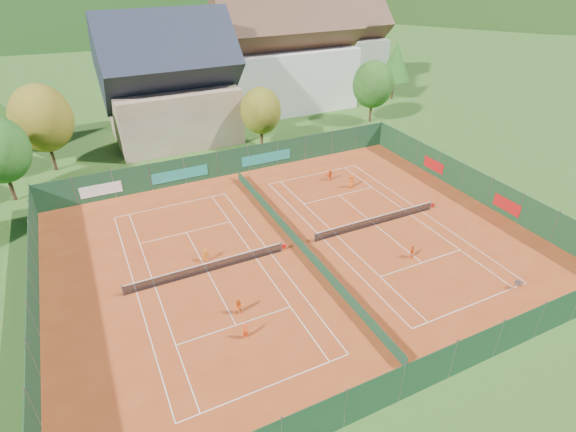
# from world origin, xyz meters

# --- Properties ---
(ground) EXTENTS (600.00, 600.00, 0.00)m
(ground) POSITION_xyz_m (0.00, 0.00, -0.02)
(ground) COLOR #2B541A
(ground) RESTS_ON ground
(clay_pad) EXTENTS (40.00, 32.00, 0.01)m
(clay_pad) POSITION_xyz_m (0.00, 0.00, 0.01)
(clay_pad) COLOR #A23B17
(clay_pad) RESTS_ON ground
(court_markings_left) EXTENTS (11.03, 23.83, 0.00)m
(court_markings_left) POSITION_xyz_m (-8.00, 0.00, 0.01)
(court_markings_left) COLOR white
(court_markings_left) RESTS_ON ground
(court_markings_right) EXTENTS (11.03, 23.83, 0.00)m
(court_markings_right) POSITION_xyz_m (8.00, 0.00, 0.01)
(court_markings_right) COLOR white
(court_markings_right) RESTS_ON ground
(tennis_net_left) EXTENTS (13.30, 0.10, 1.02)m
(tennis_net_left) POSITION_xyz_m (-7.85, 0.00, 0.51)
(tennis_net_left) COLOR #59595B
(tennis_net_left) RESTS_ON ground
(tennis_net_right) EXTENTS (13.30, 0.10, 1.02)m
(tennis_net_right) POSITION_xyz_m (8.15, 0.00, 0.51)
(tennis_net_right) COLOR #59595B
(tennis_net_right) RESTS_ON ground
(court_divider) EXTENTS (0.03, 28.80, 1.00)m
(court_divider) POSITION_xyz_m (0.00, 0.00, 0.50)
(court_divider) COLOR #153C25
(court_divider) RESTS_ON ground
(fence_north) EXTENTS (40.00, 0.10, 3.00)m
(fence_north) POSITION_xyz_m (-0.46, 15.99, 1.47)
(fence_north) COLOR #153921
(fence_north) RESTS_ON ground
(fence_south) EXTENTS (40.00, 0.04, 3.00)m
(fence_south) POSITION_xyz_m (0.00, -16.00, 1.50)
(fence_south) COLOR #13361D
(fence_south) RESTS_ON ground
(fence_west) EXTENTS (0.04, 32.00, 3.00)m
(fence_west) POSITION_xyz_m (-20.00, 0.00, 1.50)
(fence_west) COLOR #143820
(fence_west) RESTS_ON ground
(fence_east) EXTENTS (0.09, 32.00, 3.00)m
(fence_east) POSITION_xyz_m (20.00, 0.05, 1.48)
(fence_east) COLOR #153B1D
(fence_east) RESTS_ON ground
(chalet) EXTENTS (16.20, 12.00, 16.00)m
(chalet) POSITION_xyz_m (-3.00, 30.00, 6.62)
(chalet) COLOR tan
(chalet) RESTS_ON ground
(hotel_block_a) EXTENTS (21.60, 11.00, 17.25)m
(hotel_block_a) POSITION_xyz_m (16.00, 36.00, 7.38)
(hotel_block_a) COLOR silver
(hotel_block_a) RESTS_ON ground
(hotel_block_b) EXTENTS (17.28, 10.00, 15.50)m
(hotel_block_b) POSITION_xyz_m (30.00, 44.00, 6.62)
(hotel_block_b) COLOR silver
(hotel_block_b) RESTS_ON ground
(tree_west_mid) EXTENTS (6.44, 6.44, 9.78)m
(tree_west_mid) POSITION_xyz_m (-18.00, 26.00, 6.07)
(tree_west_mid) COLOR #442918
(tree_west_mid) RESTS_ON ground
(tree_center) EXTENTS (5.01, 5.01, 7.60)m
(tree_center) POSITION_xyz_m (6.00, 22.00, 4.72)
(tree_center) COLOR #4D301B
(tree_center) RESTS_ON ground
(tree_east_front) EXTENTS (5.72, 5.72, 8.69)m
(tree_east_front) POSITION_xyz_m (24.00, 24.00, 5.39)
(tree_east_front) COLOR #49321A
(tree_east_front) RESTS_ON ground
(tree_east_mid) EXTENTS (5.04, 5.04, 9.00)m
(tree_east_mid) POSITION_xyz_m (34.00, 32.00, 6.06)
(tree_east_mid) COLOR #422617
(tree_east_mid) RESTS_ON ground
(tree_east_back) EXTENTS (7.15, 7.15, 10.86)m
(tree_east_back) POSITION_xyz_m (26.00, 40.00, 6.74)
(tree_east_back) COLOR #442D18
(tree_east_back) RESTS_ON ground
(mountain_backdrop) EXTENTS (820.00, 530.00, 242.00)m
(mountain_backdrop) POSITION_xyz_m (28.54, 233.48, -39.64)
(mountain_backdrop) COLOR black
(mountain_backdrop) RESTS_ON ground
(ball_hopper) EXTENTS (0.34, 0.34, 0.80)m
(ball_hopper) POSITION_xyz_m (12.22, -12.04, 0.56)
(ball_hopper) COLOR slate
(ball_hopper) RESTS_ON ground
(loose_ball_0) EXTENTS (0.07, 0.07, 0.07)m
(loose_ball_0) POSITION_xyz_m (-7.28, -7.32, 0.03)
(loose_ball_0) COLOR #CCD833
(loose_ball_0) RESTS_ON ground
(loose_ball_1) EXTENTS (0.07, 0.07, 0.07)m
(loose_ball_1) POSITION_xyz_m (7.57, -11.59, 0.03)
(loose_ball_1) COLOR #CCD833
(loose_ball_1) RESTS_ON ground
(loose_ball_2) EXTENTS (0.07, 0.07, 0.07)m
(loose_ball_2) POSITION_xyz_m (3.50, 4.20, 0.03)
(loose_ball_2) COLOR #CCD833
(loose_ball_2) RESTS_ON ground
(loose_ball_3) EXTENTS (0.07, 0.07, 0.07)m
(loose_ball_3) POSITION_xyz_m (-2.08, 7.34, 0.03)
(loose_ball_3) COLOR #CCD833
(loose_ball_3) RESTS_ON ground
(player_left_near) EXTENTS (0.51, 0.39, 1.25)m
(player_left_near) POSITION_xyz_m (-7.84, -7.80, 0.62)
(player_left_near) COLOR #F14C15
(player_left_near) RESTS_ON ground
(player_left_mid) EXTENTS (0.77, 0.67, 1.34)m
(player_left_mid) POSITION_xyz_m (-7.40, -5.50, 0.67)
(player_left_mid) COLOR orange
(player_left_mid) RESTS_ON ground
(player_left_far) EXTENTS (0.86, 0.57, 1.24)m
(player_left_far) POSITION_xyz_m (-7.68, 1.45, 0.62)
(player_left_far) COLOR #D15D12
(player_left_far) RESTS_ON ground
(player_right_near) EXTENTS (0.73, 0.65, 1.19)m
(player_right_near) POSITION_xyz_m (7.65, -5.46, 0.59)
(player_right_near) COLOR #F45215
(player_right_near) RESTS_ON ground
(player_right_far_a) EXTENTS (0.74, 0.52, 1.43)m
(player_right_far_a) POSITION_xyz_m (10.07, 7.41, 0.72)
(player_right_far_a) COLOR #E65C14
(player_right_far_a) RESTS_ON ground
(player_right_far_b) EXTENTS (1.22, 0.67, 1.26)m
(player_right_far_b) POSITION_xyz_m (8.90, 9.86, 0.63)
(player_right_far_b) COLOR #F55015
(player_right_far_b) RESTS_ON ground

